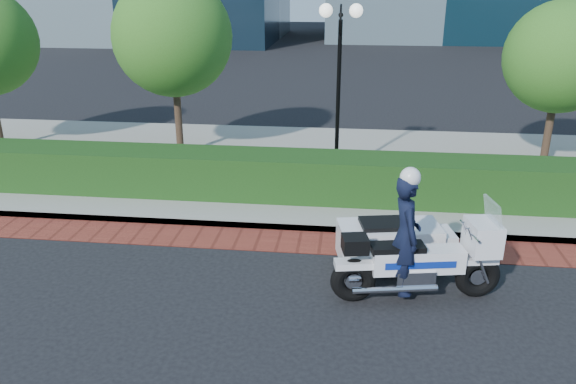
# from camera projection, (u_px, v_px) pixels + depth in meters

# --- Properties ---
(ground) EXTENTS (120.00, 120.00, 0.00)m
(ground) POSITION_uv_depth(u_px,v_px,m) (267.00, 278.00, 9.81)
(ground) COLOR black
(ground) RESTS_ON ground
(brick_strip) EXTENTS (60.00, 1.00, 0.01)m
(brick_strip) POSITION_uv_depth(u_px,v_px,m) (279.00, 241.00, 11.20)
(brick_strip) COLOR maroon
(brick_strip) RESTS_ON ground
(sidewalk) EXTENTS (60.00, 8.00, 0.15)m
(sidewalk) POSITION_uv_depth(u_px,v_px,m) (300.00, 167.00, 15.35)
(sidewalk) COLOR gray
(sidewalk) RESTS_ON ground
(hedge_main) EXTENTS (18.00, 1.20, 1.00)m
(hedge_main) POSITION_uv_depth(u_px,v_px,m) (290.00, 176.00, 12.91)
(hedge_main) COLOR #143311
(hedge_main) RESTS_ON sidewalk
(lamppost) EXTENTS (1.02, 0.70, 4.21)m
(lamppost) POSITION_uv_depth(u_px,v_px,m) (339.00, 65.00, 13.46)
(lamppost) COLOR black
(lamppost) RESTS_ON sidewalk
(tree_b) EXTENTS (3.20, 3.20, 4.89)m
(tree_b) POSITION_uv_depth(u_px,v_px,m) (173.00, 37.00, 14.98)
(tree_b) COLOR #332319
(tree_b) RESTS_ON sidewalk
(tree_c) EXTENTS (2.80, 2.80, 4.30)m
(tree_c) POSITION_uv_depth(u_px,v_px,m) (561.00, 57.00, 14.05)
(tree_c) COLOR #332319
(tree_c) RESTS_ON sidewalk
(police_motorcycle) EXTENTS (2.79, 2.00, 2.26)m
(police_motorcycle) POSITION_uv_depth(u_px,v_px,m) (404.00, 245.00, 9.29)
(police_motorcycle) COLOR black
(police_motorcycle) RESTS_ON ground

